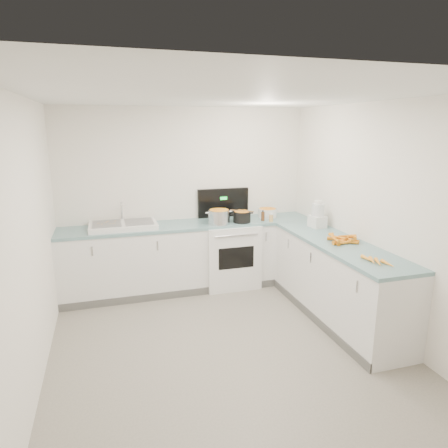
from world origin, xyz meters
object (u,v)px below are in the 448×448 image
object	(u,v)px
black_pot	(242,218)
mixing_bowl	(267,213)
extract_bottle	(263,216)
food_processor	(318,216)
sink	(123,225)
spice_jar	(271,218)
stove	(229,252)
steel_pot	(219,218)

from	to	relation	value
black_pot	mixing_bowl	bearing A→B (deg)	23.16
extract_bottle	mixing_bowl	bearing A→B (deg)	51.80
extract_bottle	food_processor	world-z (taller)	food_processor
sink	black_pot	world-z (taller)	sink
spice_jar	stove	bearing A→B (deg)	159.87
sink	extract_bottle	distance (m)	1.92
stove	food_processor	distance (m)	1.36
stove	mixing_bowl	xyz separation A→B (m)	(0.62, 0.08, 0.53)
steel_pot	mixing_bowl	size ratio (longest dim) A/B	1.06
stove	sink	world-z (taller)	stove
steel_pot	mixing_bowl	world-z (taller)	steel_pot
sink	steel_pot	xyz separation A→B (m)	(1.27, -0.14, 0.05)
black_pot	mixing_bowl	world-z (taller)	black_pot
stove	spice_jar	bearing A→B (deg)	-20.13
sink	spice_jar	world-z (taller)	sink
stove	sink	bearing A→B (deg)	179.38
spice_jar	food_processor	bearing A→B (deg)	-46.03
sink	black_pot	size ratio (longest dim) A/B	3.56
extract_bottle	food_processor	bearing A→B (deg)	-45.73
sink	stove	bearing A→B (deg)	-0.62
black_pot	spice_jar	distance (m)	0.41
black_pot	spice_jar	world-z (taller)	black_pot
sink	black_pot	distance (m)	1.60
food_processor	spice_jar	bearing A→B (deg)	133.97
spice_jar	steel_pot	bearing A→B (deg)	174.25
sink	extract_bottle	size ratio (longest dim) A/B	6.94
steel_pot	extract_bottle	distance (m)	0.65
stove	steel_pot	world-z (taller)	stove
sink	extract_bottle	world-z (taller)	sink
sink	steel_pot	size ratio (longest dim) A/B	2.94
black_pot	extract_bottle	xyz separation A→B (m)	(0.32, 0.01, -0.00)
sink	spice_jar	distance (m)	2.02
stove	black_pot	distance (m)	0.57
stove	steel_pot	distance (m)	0.60
steel_pot	food_processor	xyz separation A→B (m)	(1.19, -0.55, 0.07)
steel_pot	black_pot	xyz separation A→B (m)	(0.33, 0.00, -0.02)
spice_jar	extract_bottle	bearing A→B (deg)	135.86
mixing_bowl	food_processor	distance (m)	0.85
extract_bottle	food_processor	xyz separation A→B (m)	(0.54, -0.56, 0.09)
stove	food_processor	world-z (taller)	stove
steel_pot	food_processor	bearing A→B (deg)	-24.63
food_processor	stove	bearing A→B (deg)	146.22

